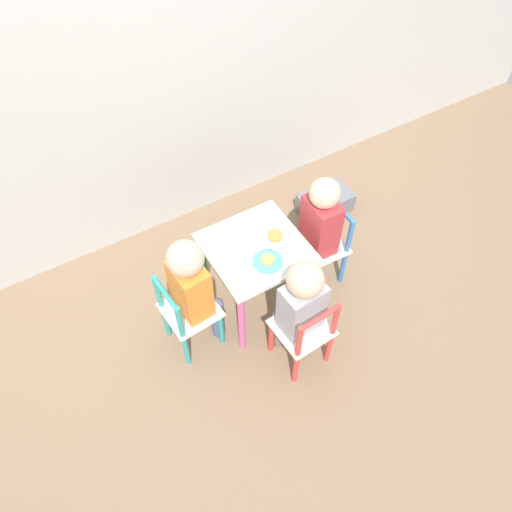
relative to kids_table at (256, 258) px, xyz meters
name	(u,v)px	position (x,y,z in m)	size (l,w,h in m)	color
ground_plane	(256,301)	(0.00, 0.00, -0.40)	(6.00, 6.00, 0.00)	#7F664C
house_wall	(162,14)	(0.00, 0.86, 0.90)	(6.00, 0.06, 2.60)	beige
kids_table	(256,258)	(0.00, 0.00, 0.00)	(0.48, 0.48, 0.49)	silver
chair_red	(304,333)	(0.02, -0.43, -0.14)	(0.27, 0.27, 0.52)	silver
chair_blue	(323,246)	(0.43, -0.02, -0.14)	(0.27, 0.27, 0.52)	silver
chair_teal	(187,314)	(-0.43, -0.04, -0.14)	(0.28, 0.28, 0.52)	silver
child_front	(300,303)	(0.02, -0.37, 0.06)	(0.21, 0.22, 0.74)	#7A6B5B
child_right	(318,226)	(0.37, -0.02, 0.06)	(0.22, 0.21, 0.77)	#4C608E
child_left	(193,284)	(-0.37, -0.03, 0.07)	(0.23, 0.21, 0.77)	#4C608E
plate_front	(268,261)	(0.00, -0.11, 0.10)	(0.15, 0.15, 0.03)	#4C9EE0
plate_right	(275,237)	(0.11, 0.00, 0.10)	(0.17, 0.17, 0.03)	white
storage_bin	(325,203)	(0.76, 0.39, -0.33)	(0.34, 0.21, 0.13)	slate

